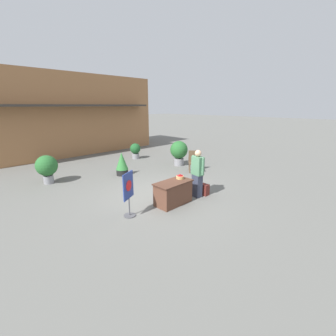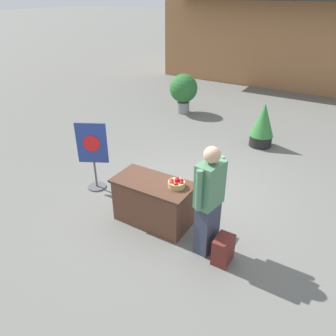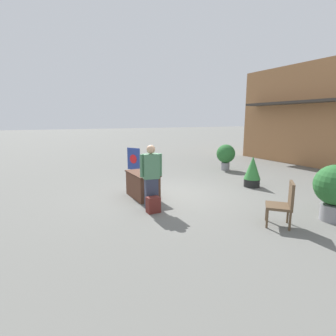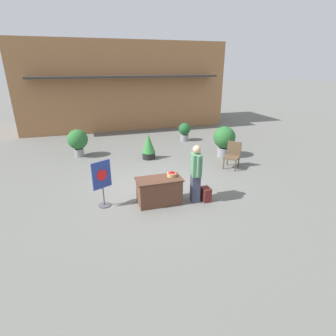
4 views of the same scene
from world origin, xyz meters
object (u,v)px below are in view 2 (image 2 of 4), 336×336
poster_board (93,154)px  potted_plant_far_right (183,90)px  display_table (154,202)px  backpack (223,250)px  apple_basket (176,183)px  potted_plant_near_right (263,125)px  person_visitor (209,201)px

poster_board → potted_plant_far_right: poster_board is taller
display_table → backpack: (1.39, -0.28, -0.19)m
apple_basket → potted_plant_far_right: size_ratio=0.22×
poster_board → potted_plant_near_right: 4.31m
backpack → poster_board: bearing=168.7°
display_table → apple_basket: bearing=8.6°
person_visitor → potted_plant_far_right: person_visitor is taller
poster_board → potted_plant_near_right: (2.22, 3.69, -0.19)m
person_visitor → poster_board: bearing=-1.0°
display_table → person_visitor: bearing=-9.7°
backpack → poster_board: poster_board is taller
display_table → poster_board: poster_board is taller
potted_plant_far_right → backpack: bearing=-56.3°
apple_basket → potted_plant_far_right: 5.85m
display_table → person_visitor: size_ratio=0.76×
display_table → potted_plant_far_right: bearing=113.6°
display_table → poster_board: bearing=168.7°
poster_board → potted_plant_near_right: size_ratio=1.25×
poster_board → potted_plant_far_right: bearing=160.9°
display_table → potted_plant_near_right: bearing=81.0°
apple_basket → potted_plant_far_right: bearing=117.5°
person_visitor → potted_plant_far_right: (-3.37, 5.43, -0.15)m
person_visitor → potted_plant_far_right: 6.39m
display_table → potted_plant_near_right: 4.06m
potted_plant_near_right → person_visitor: bearing=-84.1°
display_table → person_visitor: (1.07, -0.18, 0.50)m
apple_basket → poster_board: (-1.99, 0.26, -0.09)m
poster_board → potted_plant_far_right: 4.98m
poster_board → person_visitor: bearing=52.0°
backpack → potted_plant_far_right: 6.66m
display_table → apple_basket: apple_basket is taller
display_table → potted_plant_far_right: (-2.30, 5.25, 0.35)m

